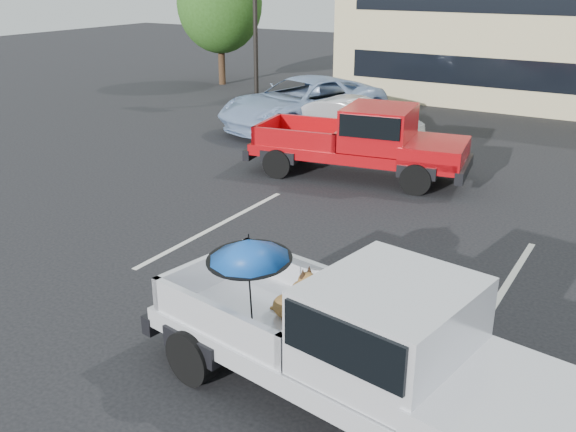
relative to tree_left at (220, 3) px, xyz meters
name	(u,v)px	position (x,y,z in m)	size (l,w,h in m)	color
ground	(288,299)	(14.00, -17.00, -3.73)	(90.00, 90.00, 0.00)	black
stripe_left	(217,226)	(11.00, -15.00, -3.73)	(0.12, 5.00, 0.01)	silver
stripe_right	(501,294)	(17.00, -15.00, -3.73)	(0.12, 5.00, 0.01)	silver
tree_left	(220,3)	(0.00, 0.00, 0.00)	(3.96, 3.96, 6.02)	#332114
silver_pickup	(371,341)	(16.39, -19.06, -2.68)	(5.93, 2.87, 2.06)	black
red_pickup	(372,139)	(12.36, -10.09, -2.69)	(6.01, 2.88, 1.90)	black
silver_sedan	(356,122)	(10.49, -7.09, -3.03)	(1.49, 4.26, 1.40)	#A1A4A8
blue_suv	(303,103)	(7.96, -6.03, -2.87)	(2.85, 6.18, 1.72)	#87A3CA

